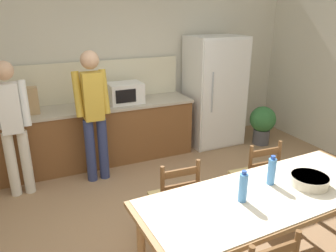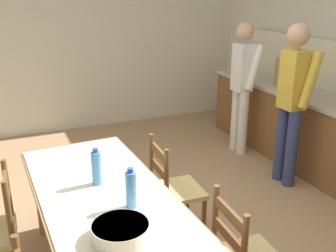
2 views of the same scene
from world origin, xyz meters
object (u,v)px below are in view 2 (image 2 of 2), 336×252
(dining_table, at_px, (110,213))
(chair_side_far_left, at_px, (174,190))
(serving_bowl, at_px, (121,230))
(person_at_counter, at_px, (292,98))
(bottle_off_centre, at_px, (131,189))
(person_at_sink, at_px, (242,82))
(bottle_near_centre, at_px, (96,168))
(paper_bag, at_px, (286,72))

(dining_table, xyz_separation_m, chair_side_far_left, (-0.54, 0.70, -0.26))
(serving_bowl, relative_size, person_at_counter, 0.18)
(bottle_off_centre, relative_size, person_at_sink, 0.16)
(bottle_off_centre, relative_size, serving_bowl, 0.84)
(dining_table, distance_m, bottle_near_centre, 0.35)
(bottle_off_centre, bearing_deg, serving_bowl, -28.66)
(bottle_off_centre, xyz_separation_m, person_at_counter, (-1.08, 2.15, 0.09))
(serving_bowl, distance_m, person_at_counter, 2.69)
(chair_side_far_left, relative_size, person_at_sink, 0.54)
(bottle_near_centre, bearing_deg, paper_bag, 117.24)
(dining_table, bearing_deg, person_at_sink, 130.38)
(paper_bag, xyz_separation_m, chair_side_far_left, (1.17, -2.07, -0.63))
(chair_side_far_left, bearing_deg, paper_bag, -57.79)
(serving_bowl, relative_size, person_at_sink, 0.19)
(bottle_near_centre, xyz_separation_m, person_at_sink, (-1.65, 2.29, 0.05))
(bottle_off_centre, bearing_deg, person_at_sink, 133.36)
(serving_bowl, distance_m, chair_side_far_left, 1.26)
(paper_bag, distance_m, chair_side_far_left, 2.46)
(dining_table, height_order, serving_bowl, serving_bowl)
(person_at_counter, bearing_deg, chair_side_far_left, -164.71)
(person_at_counter, bearing_deg, serving_bowl, -149.28)
(chair_side_far_left, xyz_separation_m, person_at_sink, (-1.39, 1.58, 0.51))
(bottle_near_centre, relative_size, chair_side_far_left, 0.30)
(bottle_near_centre, bearing_deg, serving_bowl, -3.05)
(chair_side_far_left, distance_m, person_at_sink, 2.17)
(bottle_near_centre, distance_m, bottle_off_centre, 0.41)
(dining_table, distance_m, bottle_off_centre, 0.25)
(person_at_sink, bearing_deg, bottle_off_centre, -136.64)
(dining_table, bearing_deg, person_at_counter, 113.25)
(paper_bag, xyz_separation_m, person_at_counter, (0.75, -0.51, -0.09))
(bottle_off_centre, xyz_separation_m, chair_side_far_left, (-0.65, 0.59, -0.46))
(paper_bag, distance_m, dining_table, 3.28)
(dining_table, height_order, bottle_off_centre, bottle_off_centre)
(bottle_near_centre, bearing_deg, person_at_counter, 106.82)
(bottle_near_centre, distance_m, person_at_counter, 2.37)
(dining_table, relative_size, serving_bowl, 7.21)
(dining_table, relative_size, person_at_counter, 1.31)
(chair_side_far_left, bearing_deg, bottle_off_centre, 140.80)
(paper_bag, xyz_separation_m, serving_bowl, (2.12, -2.82, -0.25))
(person_at_counter, bearing_deg, paper_bag, 55.58)
(dining_table, distance_m, person_at_sink, 3.00)
(paper_bag, bearing_deg, chair_side_far_left, -60.51)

